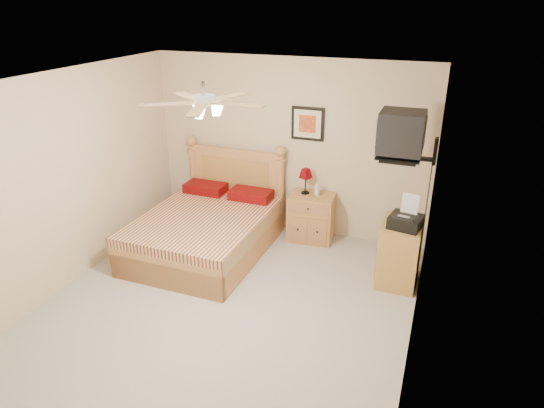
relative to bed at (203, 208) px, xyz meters
The scene contains 17 objects.
floor 1.53m from the bed, 54.08° to the right, with size 4.50×4.50×0.00m, color #A29E93.
ceiling 2.31m from the bed, 54.08° to the right, with size 4.00×4.50×0.04m, color white.
wall_back 1.51m from the bed, 54.32° to the left, with size 4.00×0.04×2.50m, color beige.
wall_front 3.52m from the bed, 76.46° to the right, with size 4.00×0.04×2.50m, color beige.
wall_left 1.74m from the bed, 136.70° to the right, with size 0.04×4.50×2.50m, color beige.
wall_right 3.08m from the bed, 21.72° to the right, with size 0.04×4.50×2.50m, color beige.
bed is the anchor object (origin of this frame).
nightstand 1.55m from the bed, 35.55° to the left, with size 0.62×0.47×0.67m, color #B8733B.
table_lamp 1.47m from the bed, 39.27° to the left, with size 0.20×0.20×0.37m, color #630109, non-canonical shape.
lotion_bottle 1.59m from the bed, 34.62° to the left, with size 0.08×0.08×0.21m, color silver.
framed_picture 1.83m from the bed, 45.75° to the left, with size 0.46×0.04×0.46m, color black.
dresser 2.56m from the bed, ahead, with size 0.46×0.66×0.77m, color #A37730.
fax_machine 2.60m from the bed, ahead, with size 0.35×0.37×0.37m, color black, non-canonical shape.
magazine_lower 2.56m from the bed, ahead, with size 0.18×0.25×0.02m, color beige.
magazine_upper 2.56m from the bed, ahead, with size 0.18×0.24×0.02m, color tan.
wall_tv 2.82m from the bed, ahead, with size 0.56×0.46×0.58m, color black, non-canonical shape.
ceiling_fan 2.30m from the bed, 58.42° to the right, with size 1.14×1.14×0.28m, color silver, non-canonical shape.
Camera 1 is at (2.06, -4.04, 3.24)m, focal length 32.00 mm.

